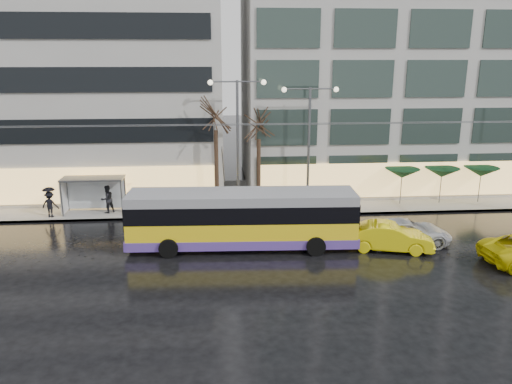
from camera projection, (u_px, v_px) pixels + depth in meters
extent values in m
plane|color=black|center=(208.00, 274.00, 25.37)|extent=(140.00, 140.00, 0.00)
cube|color=gray|center=(237.00, 197.00, 38.97)|extent=(80.00, 10.00, 0.15)
cube|color=slate|center=(239.00, 216.00, 34.21)|extent=(80.00, 0.10, 0.15)
cube|color=#ABA9A3|center=(6.00, 50.00, 39.50)|extent=(34.00, 14.00, 22.00)
cube|color=#ABA9A3|center=(435.00, 32.00, 41.73)|extent=(32.00, 14.00, 25.00)
cube|color=yellow|center=(242.00, 229.00, 28.61)|extent=(12.93, 3.19, 1.60)
cube|color=#5A3C98|center=(242.00, 238.00, 28.75)|extent=(12.98, 3.24, 0.53)
cube|color=black|center=(242.00, 209.00, 28.30)|extent=(12.96, 3.21, 0.96)
cube|color=gray|center=(242.00, 197.00, 28.10)|extent=(12.93, 3.19, 0.53)
cube|color=black|center=(355.00, 211.00, 28.58)|extent=(0.16, 2.46, 1.39)
cube|color=black|center=(128.00, 213.00, 28.11)|extent=(0.16, 2.46, 1.39)
cylinder|color=black|center=(309.00, 230.00, 30.20)|extent=(1.08, 0.42, 1.07)
cylinder|color=black|center=(316.00, 246.00, 27.63)|extent=(1.08, 0.42, 1.07)
cylinder|color=black|center=(174.00, 232.00, 29.91)|extent=(1.08, 0.42, 1.07)
cylinder|color=black|center=(169.00, 248.00, 27.33)|extent=(1.08, 0.42, 1.07)
cylinder|color=#595B60|center=(223.00, 166.00, 28.64)|extent=(0.23, 3.98, 2.81)
cylinder|color=#595B60|center=(223.00, 164.00, 29.15)|extent=(0.23, 3.98, 2.81)
cylinder|color=#595B60|center=(224.00, 125.00, 29.18)|extent=(42.00, 0.04, 0.04)
cylinder|color=#595B60|center=(224.00, 124.00, 29.66)|extent=(42.00, 0.04, 0.04)
cube|color=#595B60|center=(93.00, 178.00, 34.18)|extent=(4.20, 1.60, 0.12)
cube|color=silver|center=(97.00, 193.00, 35.19)|extent=(4.00, 0.05, 2.20)
cube|color=white|center=(64.00, 197.00, 34.36)|extent=(0.10, 1.40, 2.20)
cylinder|color=#595B60|center=(62.00, 199.00, 33.69)|extent=(0.10, 0.10, 2.40)
cylinder|color=#595B60|center=(67.00, 194.00, 35.03)|extent=(0.10, 0.10, 2.40)
cylinder|color=#595B60|center=(122.00, 198.00, 33.99)|extent=(0.10, 0.10, 2.40)
cylinder|color=#595B60|center=(125.00, 193.00, 35.34)|extent=(0.10, 0.10, 2.40)
cylinder|color=#595B60|center=(238.00, 146.00, 34.68)|extent=(0.18, 0.18, 9.00)
cylinder|color=#595B60|center=(224.00, 82.00, 33.45)|extent=(1.80, 0.10, 0.10)
cylinder|color=#595B60|center=(250.00, 82.00, 33.59)|extent=(1.80, 0.10, 0.10)
sphere|color=#FFF2CC|center=(210.00, 82.00, 33.40)|extent=(0.36, 0.36, 0.36)
sphere|color=#FFF2CC|center=(264.00, 82.00, 33.67)|extent=(0.36, 0.36, 0.36)
cylinder|color=#595B60|center=(309.00, 149.00, 35.12)|extent=(0.18, 0.18, 8.50)
cylinder|color=#595B60|center=(297.00, 89.00, 33.96)|extent=(1.80, 0.10, 0.10)
cylinder|color=#595B60|center=(323.00, 89.00, 34.10)|extent=(1.80, 0.10, 0.10)
sphere|color=#FFF2CC|center=(284.00, 90.00, 33.91)|extent=(0.36, 0.36, 0.36)
sphere|color=#FFF2CC|center=(336.00, 89.00, 34.18)|extent=(0.36, 0.36, 0.36)
cylinder|color=black|center=(217.00, 170.00, 35.21)|extent=(0.28, 0.28, 5.60)
cylinder|color=black|center=(259.00, 173.00, 35.72)|extent=(0.28, 0.28, 4.90)
cylinder|color=#595B60|center=(401.00, 189.00, 36.68)|extent=(0.06, 0.06, 2.20)
cone|color=#0E3418|center=(402.00, 173.00, 36.36)|extent=(2.50, 2.50, 0.70)
cylinder|color=#595B60|center=(440.00, 188.00, 36.90)|extent=(0.06, 0.06, 2.20)
cone|color=#0E3418|center=(442.00, 173.00, 36.58)|extent=(2.50, 2.50, 0.70)
cylinder|color=#595B60|center=(479.00, 187.00, 37.13)|extent=(0.06, 0.06, 2.20)
cone|color=#0E3418|center=(481.00, 172.00, 36.81)|extent=(2.50, 2.50, 0.70)
imported|color=#FFEA0D|center=(390.00, 237.00, 28.32)|extent=(5.07, 2.77, 1.58)
imported|color=silver|center=(405.00, 232.00, 29.26)|extent=(5.37, 2.62, 1.47)
imported|color=black|center=(129.00, 203.00, 34.39)|extent=(0.64, 0.49, 1.58)
imported|color=#EA4EB5|center=(128.00, 189.00, 34.14)|extent=(1.14, 1.15, 0.88)
imported|color=black|center=(107.00, 199.00, 34.56)|extent=(1.20, 1.18, 1.95)
imported|color=black|center=(50.00, 204.00, 33.67)|extent=(1.25, 0.86, 1.78)
imported|color=black|center=(49.00, 192.00, 33.44)|extent=(0.96, 0.96, 0.72)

